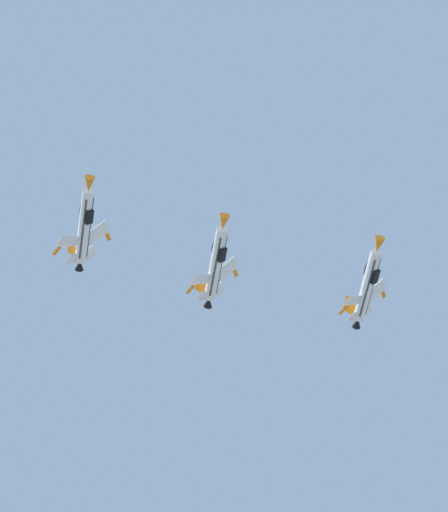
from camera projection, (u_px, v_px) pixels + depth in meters
fighter_jet_left_wing at (368, 284)px, 169.52m from camera, size 10.46×14.07×7.03m
fighter_jet_right_wing at (216, 263)px, 167.66m from camera, size 10.50×14.07×7.20m
fighter_jet_left_outer at (84, 225)px, 168.27m from camera, size 10.50×14.07×6.94m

